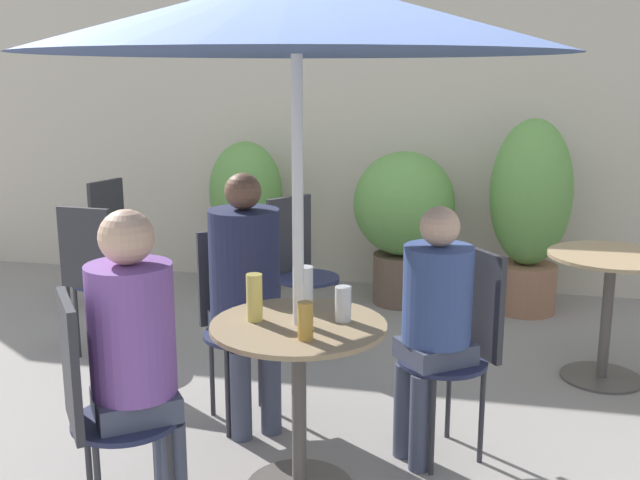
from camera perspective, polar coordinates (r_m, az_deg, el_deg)
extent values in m
cube|color=beige|center=(5.93, 6.15, 10.75)|extent=(10.00, 0.06, 3.00)
cylinder|color=#514C47|center=(3.11, -1.60, -12.75)|extent=(0.06, 0.06, 0.69)
cylinder|color=#997F5B|center=(2.97, -1.65, -6.56)|extent=(0.70, 0.70, 0.02)
cylinder|color=#514C47|center=(4.58, 20.63, -9.76)|extent=(0.45, 0.45, 0.01)
cylinder|color=#514C47|center=(4.47, 20.99, -5.57)|extent=(0.06, 0.06, 0.69)
cylinder|color=#997F5B|center=(4.37, 21.35, -1.14)|extent=(0.68, 0.68, 0.02)
cylinder|color=#232847|center=(3.38, 9.33, -9.09)|extent=(0.39, 0.39, 0.02)
cylinder|color=#2D2D33|center=(3.44, 12.21, -12.97)|extent=(0.02, 0.02, 0.44)
cylinder|color=#2D2D33|center=(3.63, 9.77, -11.46)|extent=(0.02, 0.02, 0.44)
cylinder|color=#2D2D33|center=(3.31, 8.55, -13.92)|extent=(0.02, 0.02, 0.44)
cylinder|color=#2D2D33|center=(3.50, 6.23, -12.28)|extent=(0.02, 0.02, 0.44)
cube|color=#2D2D33|center=(3.39, 11.97, -4.65)|extent=(0.22, 0.29, 0.48)
cylinder|color=#232847|center=(3.67, -5.85, -7.18)|extent=(0.39, 0.39, 0.02)
cylinder|color=#2D2D33|center=(3.90, -4.59, -9.54)|extent=(0.02, 0.02, 0.44)
cylinder|color=#2D2D33|center=(3.83, -8.23, -10.07)|extent=(0.02, 0.02, 0.44)
cylinder|color=#2D2D33|center=(3.68, -3.20, -10.92)|extent=(0.02, 0.02, 0.44)
cylinder|color=#2D2D33|center=(3.61, -7.05, -11.53)|extent=(0.02, 0.02, 0.44)
cube|color=#2D2D33|center=(3.75, -6.80, -2.76)|extent=(0.29, 0.22, 0.48)
cylinder|color=#232847|center=(2.90, -14.58, -13.15)|extent=(0.39, 0.39, 0.02)
cylinder|color=#2D2D33|center=(3.10, -17.18, -16.30)|extent=(0.02, 0.02, 0.44)
cylinder|color=#2D2D33|center=(3.13, -12.39, -15.68)|extent=(0.02, 0.02, 0.44)
cube|color=#2D2D33|center=(2.78, -18.48, -8.96)|extent=(0.22, 0.29, 0.48)
cylinder|color=#232847|center=(4.72, -16.05, -3.07)|extent=(0.39, 0.39, 0.02)
cylinder|color=#2D2D33|center=(4.76, -18.01, -5.99)|extent=(0.02, 0.02, 0.44)
cylinder|color=#2D2D33|center=(4.62, -15.40, -6.38)|extent=(0.02, 0.02, 0.44)
cylinder|color=#2D2D33|center=(4.96, -16.34, -5.13)|extent=(0.02, 0.02, 0.44)
cylinder|color=#2D2D33|center=(4.83, -13.79, -5.46)|extent=(0.02, 0.02, 0.44)
cube|color=#2D2D33|center=(4.52, -17.45, -0.61)|extent=(0.33, 0.06, 0.48)
cylinder|color=#232847|center=(4.61, -0.95, -2.94)|extent=(0.39, 0.39, 0.02)
cylinder|color=#2D2D33|center=(4.85, -0.76, -4.99)|extent=(0.02, 0.02, 0.44)
cylinder|color=#2D2D33|center=(4.70, -3.14, -5.61)|extent=(0.02, 0.02, 0.44)
cylinder|color=#2D2D33|center=(4.67, 1.28, -5.71)|extent=(0.02, 0.02, 0.44)
cylinder|color=#2D2D33|center=(4.51, -1.13, -6.38)|extent=(0.02, 0.02, 0.44)
cube|color=#2D2D33|center=(4.68, -2.36, 0.43)|extent=(0.22, 0.29, 0.48)
cylinder|color=#232847|center=(5.76, -17.08, -0.33)|extent=(0.39, 0.39, 0.02)
cylinder|color=#2D2D33|center=(5.64, -16.88, -3.01)|extent=(0.02, 0.02, 0.44)
cylinder|color=#2D2D33|center=(5.82, -15.16, -2.42)|extent=(0.02, 0.02, 0.44)
cylinder|color=#2D2D33|center=(5.81, -18.71, -2.67)|extent=(0.02, 0.02, 0.44)
cylinder|color=#2D2D33|center=(5.99, -16.99, -2.11)|extent=(0.02, 0.02, 0.44)
cube|color=#2D2D33|center=(5.59, -15.94, 1.96)|extent=(0.11, 0.33, 0.48)
cylinder|color=#42475B|center=(3.44, 6.39, -12.75)|extent=(0.09, 0.09, 0.44)
cylinder|color=#42475B|center=(3.34, 7.61, -13.63)|extent=(0.09, 0.09, 0.44)
cube|color=#42475B|center=(3.34, 8.79, -8.33)|extent=(0.38, 0.38, 0.09)
cylinder|color=#384C84|center=(3.25, 8.94, -4.11)|extent=(0.30, 0.30, 0.42)
sphere|color=#DBAD89|center=(3.18, 9.12, 1.02)|extent=(0.17, 0.17, 0.17)
cylinder|color=#42475B|center=(3.59, -6.05, -11.66)|extent=(0.10, 0.10, 0.44)
cylinder|color=#42475B|center=(3.63, -3.77, -11.29)|extent=(0.10, 0.10, 0.44)
cube|color=#42475B|center=(3.61, -5.66, -6.49)|extent=(0.42, 0.42, 0.10)
cylinder|color=#232847|center=(3.52, -5.77, -1.78)|extent=(0.33, 0.33, 0.51)
sphere|color=brown|center=(3.46, -5.90, 3.71)|extent=(0.17, 0.17, 0.17)
cylinder|color=#42475B|center=(2.97, -10.98, -17.34)|extent=(0.09, 0.09, 0.44)
cylinder|color=#42475B|center=(3.09, -11.62, -16.12)|extent=(0.09, 0.09, 0.44)
cube|color=#42475B|center=(2.88, -13.84, -12.04)|extent=(0.39, 0.38, 0.09)
cylinder|color=#7A4C9E|center=(2.77, -14.15, -6.63)|extent=(0.31, 0.31, 0.48)
sphere|color=#DBAD89|center=(2.68, -14.54, 0.21)|extent=(0.20, 0.20, 0.20)
cylinder|color=#DBC65B|center=(2.99, -5.02, -4.38)|extent=(0.06, 0.06, 0.19)
cylinder|color=#B28433|center=(2.78, -1.12, -6.18)|extent=(0.06, 0.06, 0.14)
cylinder|color=silver|center=(2.98, 1.77, -4.88)|extent=(0.07, 0.07, 0.14)
cylinder|color=silver|center=(3.11, -1.18, -3.69)|extent=(0.07, 0.07, 0.18)
cylinder|color=#47423D|center=(5.97, -5.55, -1.89)|extent=(0.41, 0.41, 0.39)
ellipsoid|color=#609947|center=(5.85, -5.68, 3.68)|extent=(0.57, 0.57, 0.78)
cylinder|color=brown|center=(5.63, 6.27, -2.92)|extent=(0.43, 0.43, 0.37)
ellipsoid|color=#609947|center=(5.50, 6.41, 2.77)|extent=(0.74, 0.74, 0.76)
cylinder|color=#93664C|center=(5.60, 15.36, -3.51)|extent=(0.44, 0.44, 0.35)
ellipsoid|color=#609947|center=(5.45, 15.78, 3.49)|extent=(0.57, 0.57, 1.04)
cylinder|color=silver|center=(2.89, -1.69, -0.84)|extent=(0.04, 0.04, 2.04)
cone|color=#3D5184|center=(2.81, -1.81, 16.85)|extent=(2.00, 2.00, 0.28)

